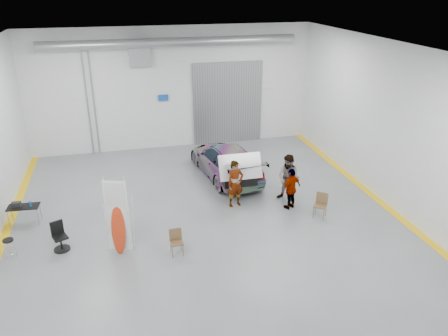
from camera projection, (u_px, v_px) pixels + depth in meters
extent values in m
plane|color=slate|center=(207.00, 222.00, 15.58)|extent=(16.00, 16.00, 0.00)
cube|color=silver|center=(393.00, 127.00, 15.95)|extent=(0.02, 16.00, 6.00)
cube|color=silver|center=(173.00, 89.00, 21.51)|extent=(14.00, 0.02, 6.00)
cube|color=silver|center=(305.00, 304.00, 7.27)|extent=(14.00, 0.02, 6.00)
cube|color=silver|center=(204.00, 50.00, 13.20)|extent=(14.00, 16.00, 0.02)
cube|color=#909399|center=(228.00, 103.00, 22.42)|extent=(3.60, 0.12, 4.20)
cube|color=gray|center=(139.00, 53.00, 20.39)|extent=(1.00, 0.50, 1.20)
cylinder|color=gray|center=(172.00, 42.00, 20.06)|extent=(11.90, 0.44, 0.44)
cube|color=#164DB5|center=(163.00, 98.00, 21.49)|extent=(0.50, 0.04, 0.30)
cube|color=white|center=(265.00, 86.00, 22.55)|extent=(0.70, 0.04, 0.25)
cylinder|color=gray|center=(94.00, 104.00, 20.79)|extent=(0.08, 0.08, 5.00)
cylinder|color=gray|center=(88.00, 104.00, 20.72)|extent=(0.08, 0.08, 5.00)
cube|color=yellow|center=(0.00, 248.00, 14.06)|extent=(0.30, 16.00, 0.01)
cube|color=yellow|center=(378.00, 200.00, 17.11)|extent=(0.30, 16.00, 0.01)
imported|color=silver|center=(226.00, 160.00, 18.99)|extent=(2.65, 5.17, 1.43)
imported|color=#9C7E55|center=(235.00, 184.00, 16.37)|extent=(0.75, 0.58, 1.83)
imported|color=slate|center=(289.00, 178.00, 16.75)|extent=(1.16, 1.16, 1.90)
imported|color=#935831|center=(291.00, 189.00, 16.23)|extent=(1.01, 0.74, 1.61)
cube|color=white|center=(121.00, 228.00, 13.54)|extent=(0.72, 0.26, 1.59)
ellipsoid|color=#FF5216|center=(121.00, 230.00, 13.50)|extent=(0.48, 0.34, 1.68)
cube|color=white|center=(117.00, 194.00, 13.05)|extent=(0.70, 0.25, 0.84)
cylinder|color=white|center=(109.00, 216.00, 13.30)|extent=(0.02, 0.02, 2.65)
cylinder|color=white|center=(130.00, 214.00, 13.44)|extent=(0.02, 0.02, 2.65)
cube|color=brown|center=(177.00, 243.00, 13.60)|extent=(0.40, 0.39, 0.04)
cube|color=brown|center=(175.00, 234.00, 13.67)|extent=(0.40, 0.09, 0.38)
cube|color=brown|center=(320.00, 206.00, 15.73)|extent=(0.59, 0.59, 0.04)
cube|color=brown|center=(318.00, 198.00, 15.81)|extent=(0.39, 0.34, 0.41)
cylinder|color=black|center=(8.00, 240.00, 13.34)|extent=(0.32, 0.32, 0.05)
torus|color=silver|center=(11.00, 252.00, 13.51)|extent=(0.34, 0.34, 0.02)
cylinder|color=gray|center=(9.00, 220.00, 15.09)|extent=(0.03, 0.03, 0.64)
cylinder|color=gray|center=(39.00, 216.00, 15.31)|extent=(0.03, 0.03, 0.64)
cylinder|color=gray|center=(11.00, 214.00, 15.49)|extent=(0.03, 0.03, 0.64)
cylinder|color=gray|center=(40.00, 210.00, 15.70)|extent=(0.03, 0.03, 0.64)
cube|color=black|center=(23.00, 207.00, 15.26)|extent=(1.10, 0.61, 0.04)
cylinder|color=#184C94|center=(30.00, 204.00, 15.20)|extent=(0.07, 0.07, 0.19)
cube|color=black|center=(16.00, 204.00, 15.22)|extent=(0.31, 0.19, 0.16)
cylinder|color=black|center=(62.00, 249.00, 13.97)|extent=(0.51, 0.51, 0.04)
cylinder|color=black|center=(61.00, 243.00, 13.88)|extent=(0.05, 0.05, 0.44)
cube|color=black|center=(60.00, 237.00, 13.79)|extent=(0.55, 0.55, 0.06)
cube|color=black|center=(59.00, 227.00, 13.86)|extent=(0.39, 0.21, 0.45)
cube|color=silver|center=(240.00, 164.00, 16.72)|extent=(1.67, 1.02, 0.04)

